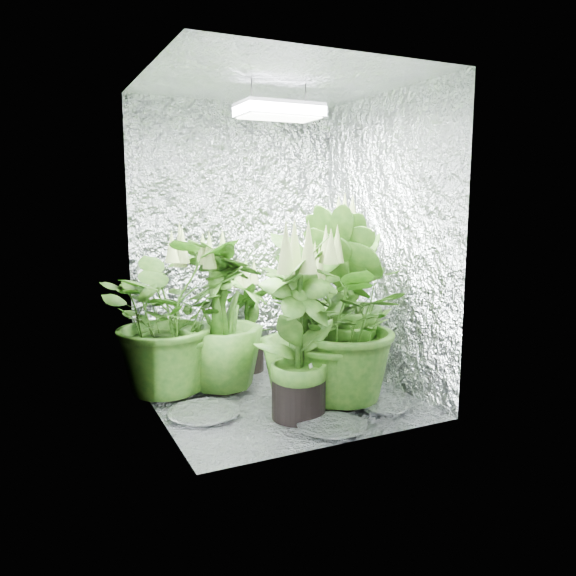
# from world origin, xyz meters

# --- Properties ---
(ground) EXTENTS (1.60, 1.60, 0.00)m
(ground) POSITION_xyz_m (0.00, 0.00, 0.00)
(ground) COLOR silver
(ground) RESTS_ON ground
(walls) EXTENTS (1.62, 1.62, 2.00)m
(walls) POSITION_xyz_m (0.00, 0.00, 1.00)
(walls) COLOR silver
(walls) RESTS_ON ground
(ceiling) EXTENTS (1.60, 1.60, 0.01)m
(ceiling) POSITION_xyz_m (0.00, 0.00, 2.00)
(ceiling) COLOR silver
(ceiling) RESTS_ON walls
(grow_lamp) EXTENTS (0.50, 0.30, 0.22)m
(grow_lamp) POSITION_xyz_m (0.00, 0.00, 1.83)
(grow_lamp) COLOR gray
(grow_lamp) RESTS_ON ceiling
(plant_a) EXTENTS (1.01, 1.01, 1.13)m
(plant_a) POSITION_xyz_m (-0.64, 0.35, 0.54)
(plant_a) COLOR black
(plant_a) RESTS_ON ground
(plant_b) EXTENTS (0.58, 0.58, 0.87)m
(plant_b) POSITION_xyz_m (0.02, 0.63, 0.39)
(plant_b) COLOR black
(plant_b) RESTS_ON ground
(plant_c) EXTENTS (0.58, 0.58, 0.93)m
(plant_c) POSITION_xyz_m (0.50, 0.64, 0.42)
(plant_c) COLOR black
(plant_c) RESTS_ON ground
(plant_d) EXTENTS (0.79, 0.79, 1.11)m
(plant_d) POSITION_xyz_m (-0.30, 0.29, 0.51)
(plant_d) COLOR black
(plant_d) RESTS_ON ground
(plant_e) EXTENTS (1.16, 1.16, 1.15)m
(plant_e) POSITION_xyz_m (0.27, -0.30, 0.55)
(plant_e) COLOR black
(plant_e) RESTS_ON ground
(plant_f) EXTENTS (0.80, 0.80, 1.18)m
(plant_f) POSITION_xyz_m (-0.05, -0.37, 0.54)
(plant_f) COLOR black
(plant_f) RESTS_ON ground
(plant_g) EXTENTS (0.76, 0.76, 1.34)m
(plant_g) POSITION_xyz_m (0.44, -0.09, 0.63)
(plant_g) COLOR black
(plant_g) RESTS_ON ground
(plant_h) EXTENTS (0.71, 0.71, 1.02)m
(plant_h) POSITION_xyz_m (0.10, -0.10, 0.46)
(plant_h) COLOR black
(plant_h) RESTS_ON ground
(circulation_fan) EXTENTS (0.20, 0.34, 0.40)m
(circulation_fan) POSITION_xyz_m (0.58, 0.57, 0.17)
(circulation_fan) COLOR black
(circulation_fan) RESTS_ON ground
(plant_label) EXTENTS (0.05, 0.04, 0.07)m
(plant_label) POSITION_xyz_m (0.02, -0.41, 0.30)
(plant_label) COLOR white
(plant_label) RESTS_ON plant_f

